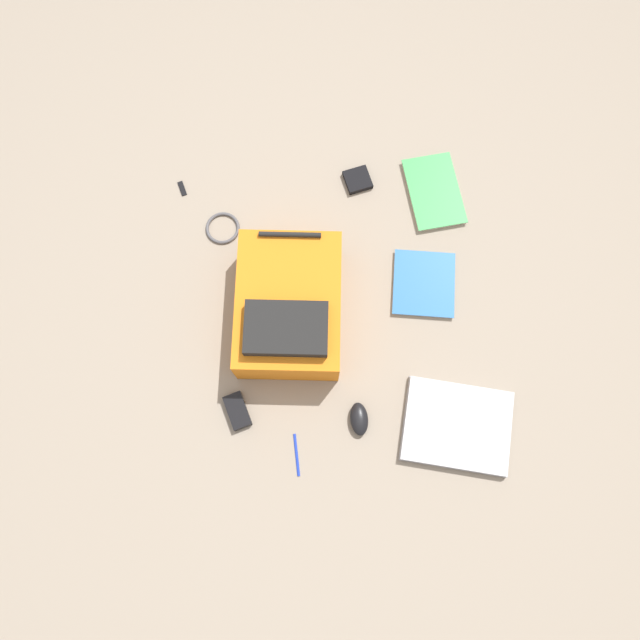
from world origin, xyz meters
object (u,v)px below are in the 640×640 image
object	(u,v)px
laptop	(457,426)
cable_coil	(223,228)
backpack	(289,307)
pen_black	(297,455)
book_blue	(424,284)
earbud_pouch	(358,180)
book_comic	(434,192)
usb_stick	(182,188)
power_brick	(237,411)
computer_mouse	(359,419)

from	to	relation	value
laptop	cable_coil	distance (m)	1.02
backpack	pen_black	distance (m)	0.47
book_blue	earbud_pouch	bearing A→B (deg)	117.31
book_comic	cable_coil	size ratio (longest dim) A/B	2.52
usb_stick	power_brick	bearing A→B (deg)	-76.19
cable_coil	usb_stick	distance (m)	0.21
backpack	laptop	distance (m)	0.65
book_comic	usb_stick	size ratio (longest dim) A/B	5.32
cable_coil	earbud_pouch	distance (m)	0.50
pen_black	earbud_pouch	xyz separation A→B (m)	(0.24, 0.94, 0.01)
book_comic	computer_mouse	bearing A→B (deg)	-111.28
power_brick	usb_stick	xyz separation A→B (m)	(-0.19, 0.79, -0.01)
power_brick	earbud_pouch	bearing A→B (deg)	61.93
usb_stick	book_comic	bearing A→B (deg)	-3.17
book_blue	earbud_pouch	xyz separation A→B (m)	(-0.20, 0.39, 0.00)
book_comic	cable_coil	distance (m)	0.75
book_blue	earbud_pouch	distance (m)	0.44
computer_mouse	cable_coil	bearing A→B (deg)	119.81
cable_coil	pen_black	size ratio (longest dim) A/B	0.90
backpack	book_blue	world-z (taller)	backpack
backpack	power_brick	xyz separation A→B (m)	(-0.17, -0.31, -0.08)
computer_mouse	cable_coil	world-z (taller)	computer_mouse
laptop	cable_coil	size ratio (longest dim) A/B	3.25
cable_coil	usb_stick	xyz separation A→B (m)	(-0.14, 0.16, -0.00)
computer_mouse	power_brick	xyz separation A→B (m)	(-0.38, 0.04, -0.01)
computer_mouse	earbud_pouch	xyz separation A→B (m)	(0.04, 0.84, -0.01)
backpack	power_brick	bearing A→B (deg)	-119.11
laptop	power_brick	world-z (taller)	laptop
power_brick	pen_black	xyz separation A→B (m)	(0.18, -0.14, -0.01)
book_blue	pen_black	bearing A→B (deg)	-129.01
power_brick	earbud_pouch	world-z (taller)	power_brick
cable_coil	earbud_pouch	xyz separation A→B (m)	(0.48, 0.16, 0.01)
computer_mouse	earbud_pouch	size ratio (longest dim) A/B	1.21
laptop	book_comic	bearing A→B (deg)	90.29
book_blue	usb_stick	size ratio (longest dim) A/B	4.47
book_blue	backpack	bearing A→B (deg)	-168.73
laptop	book_comic	size ratio (longest dim) A/B	1.29
laptop	pen_black	size ratio (longest dim) A/B	2.93
computer_mouse	power_brick	distance (m)	0.39
book_comic	usb_stick	world-z (taller)	book_comic
earbud_pouch	backpack	bearing A→B (deg)	-117.38
laptop	pen_black	xyz separation A→B (m)	(-0.51, -0.07, -0.01)
power_brick	earbud_pouch	size ratio (longest dim) A/B	1.30
pen_black	laptop	bearing A→B (deg)	7.89
backpack	book_blue	distance (m)	0.47
power_brick	laptop	bearing A→B (deg)	-5.94
cable_coil	book_blue	bearing A→B (deg)	-18.63
backpack	usb_stick	distance (m)	0.61
earbud_pouch	usb_stick	world-z (taller)	earbud_pouch
book_blue	cable_coil	distance (m)	0.71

